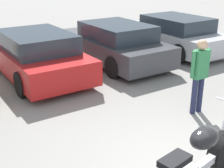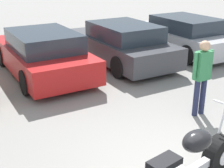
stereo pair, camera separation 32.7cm
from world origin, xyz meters
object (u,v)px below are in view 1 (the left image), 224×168
motorcycle (191,168)px  person_standing (200,71)px  parked_car_silver (172,34)px  parked_car_red (36,55)px  parked_car_dark_grey (114,43)px

motorcycle → person_standing: size_ratio=1.44×
motorcycle → parked_car_silver: 8.01m
motorcycle → parked_car_red: size_ratio=0.53×
parked_car_red → person_standing: size_ratio=2.71×
person_standing → parked_car_silver: bearing=52.4°
motorcycle → parked_car_dark_grey: size_ratio=0.53×
parked_car_red → parked_car_silver: bearing=-1.0°
parked_car_red → parked_car_silver: (5.28, -0.09, 0.00)m
parked_car_dark_grey → parked_car_red: bearing=177.9°
motorcycle → parked_car_silver: size_ratio=0.53×
parked_car_dark_grey → parked_car_silver: same height
parked_car_red → parked_car_dark_grey: same height
parked_car_red → person_standing: (2.05, -4.29, 0.34)m
parked_car_dark_grey → parked_car_silver: (2.64, 0.01, 0.00)m
person_standing → parked_car_dark_grey: bearing=82.0°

